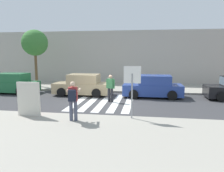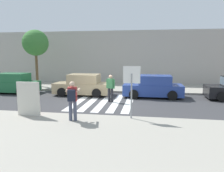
{
  "view_description": "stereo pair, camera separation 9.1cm",
  "coord_description": "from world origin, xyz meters",
  "views": [
    {
      "loc": [
        2.61,
        -13.14,
        3.03
      ],
      "look_at": [
        0.6,
        -0.2,
        1.1
      ],
      "focal_mm": 35.0,
      "sensor_mm": 36.0,
      "label": 1
    },
    {
      "loc": [
        2.7,
        -13.13,
        3.03
      ],
      "look_at": [
        0.6,
        -0.2,
        1.1
      ],
      "focal_mm": 35.0,
      "sensor_mm": 36.0,
      "label": 2
    }
  ],
  "objects": [
    {
      "name": "ground_plane",
      "position": [
        0.0,
        0.0,
        0.0
      ],
      "size": [
        120.0,
        120.0,
        0.0
      ],
      "primitive_type": "plane",
      "color": "#38383A"
    },
    {
      "name": "sidewalk_near",
      "position": [
        0.0,
        -6.2,
        0.07
      ],
      "size": [
        60.0,
        6.0,
        0.14
      ],
      "primitive_type": "cube",
      "color": "#9E998C",
      "rests_on": "ground"
    },
    {
      "name": "sidewalk_far",
      "position": [
        0.0,
        6.0,
        0.07
      ],
      "size": [
        60.0,
        4.8,
        0.14
      ],
      "primitive_type": "cube",
      "color": "#9E998C",
      "rests_on": "ground"
    },
    {
      "name": "building_facade_far",
      "position": [
        0.0,
        10.4,
        2.65
      ],
      "size": [
        56.0,
        4.0,
        5.29
      ],
      "primitive_type": "cube",
      "color": "#ADA89E",
      "rests_on": "ground"
    },
    {
      "name": "crosswalk_stripe_0",
      "position": [
        -1.6,
        0.2,
        0.0
      ],
      "size": [
        0.44,
        5.2,
        0.01
      ],
      "primitive_type": "cube",
      "color": "silver",
      "rests_on": "ground"
    },
    {
      "name": "crosswalk_stripe_1",
      "position": [
        -0.8,
        0.2,
        0.0
      ],
      "size": [
        0.44,
        5.2,
        0.01
      ],
      "primitive_type": "cube",
      "color": "silver",
      "rests_on": "ground"
    },
    {
      "name": "crosswalk_stripe_2",
      "position": [
        0.0,
        0.2,
        0.0
      ],
      "size": [
        0.44,
        5.2,
        0.01
      ],
      "primitive_type": "cube",
      "color": "silver",
      "rests_on": "ground"
    },
    {
      "name": "crosswalk_stripe_3",
      "position": [
        0.8,
        0.2,
        0.0
      ],
      "size": [
        0.44,
        5.2,
        0.01
      ],
      "primitive_type": "cube",
      "color": "silver",
      "rests_on": "ground"
    },
    {
      "name": "crosswalk_stripe_4",
      "position": [
        1.6,
        0.2,
        0.0
      ],
      "size": [
        0.44,
        5.2,
        0.01
      ],
      "primitive_type": "cube",
      "color": "silver",
      "rests_on": "ground"
    },
    {
      "name": "stop_sign",
      "position": [
        2.02,
        -3.52,
        1.85
      ],
      "size": [
        0.76,
        0.08,
        2.36
      ],
      "color": "gray",
      "rests_on": "sidewalk_near"
    },
    {
      "name": "photographer_with_backpack",
      "position": [
        -0.47,
        -4.31,
        1.17
      ],
      "size": [
        0.67,
        0.91,
        1.72
      ],
      "color": "#474C60",
      "rests_on": "sidewalk_near"
    },
    {
      "name": "pedestrian_crossing",
      "position": [
        0.42,
        0.32,
        0.97
      ],
      "size": [
        0.57,
        0.32,
        1.72
      ],
      "color": "#232328",
      "rests_on": "ground"
    },
    {
      "name": "parked_car_green",
      "position": [
        -7.72,
        2.3,
        0.73
      ],
      "size": [
        4.1,
        1.92,
        1.55
      ],
      "color": "#236B3D",
      "rests_on": "ground"
    },
    {
      "name": "parked_car_tan",
      "position": [
        -1.99,
        2.3,
        0.73
      ],
      "size": [
        4.1,
        1.92,
        1.55
      ],
      "color": "tan",
      "rests_on": "ground"
    },
    {
      "name": "parked_car_blue",
      "position": [
        3.14,
        2.3,
        0.73
      ],
      "size": [
        4.1,
        1.92,
        1.55
      ],
      "color": "#284293",
      "rests_on": "ground"
    },
    {
      "name": "street_tree_west",
      "position": [
        -7.15,
        5.19,
        3.97
      ],
      "size": [
        2.29,
        2.29,
        5.01
      ],
      "color": "brown",
      "rests_on": "sidewalk_far"
    },
    {
      "name": "advertising_board",
      "position": [
        -2.8,
        -3.82,
        0.94
      ],
      "size": [
        1.1,
        0.11,
        1.6
      ],
      "color": "beige",
      "rests_on": "sidewalk_near"
    }
  ]
}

